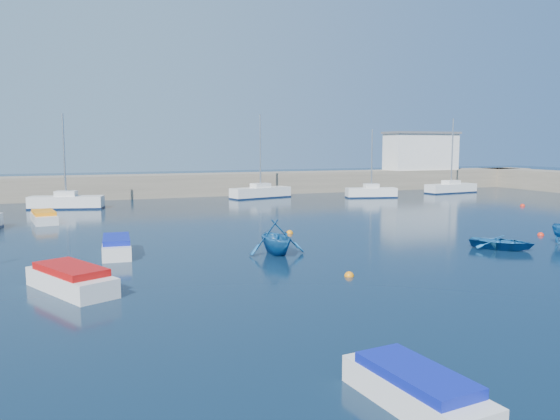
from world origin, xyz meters
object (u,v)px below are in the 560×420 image
object	(u,v)px
harbor_office	(421,152)
dinghy_center	(502,243)
sailboat_5	(66,202)
sailboat_8	(451,188)
motorboat_0	(71,279)
dinghy_left	(276,237)
sailboat_7	(371,192)
motorboat_3	(416,389)
sailboat_6	(261,192)
motorboat_2	(44,217)
motorboat_1	(117,246)

from	to	relation	value
harbor_office	dinghy_center	xyz separation A→B (m)	(-22.97, -40.24, -4.73)
sailboat_5	sailboat_8	world-z (taller)	sailboat_8
motorboat_0	dinghy_left	size ratio (longest dim) A/B	1.42
sailboat_7	motorboat_3	distance (m)	51.39
harbor_office	sailboat_7	size ratio (longest dim) A/B	1.28
sailboat_6	sailboat_8	distance (m)	24.89
sailboat_5	sailboat_7	size ratio (longest dim) A/B	1.15
motorboat_3	sailboat_6	bearing A→B (deg)	68.80
motorboat_2	sailboat_5	bearing A→B (deg)	72.28
harbor_office	dinghy_center	size ratio (longest dim) A/B	2.83
sailboat_6	sailboat_5	bearing A→B (deg)	85.13
sailboat_5	motorboat_2	xyz separation A→B (m)	(-1.62, -9.46, -0.24)
motorboat_2	harbor_office	bearing A→B (deg)	13.17
motorboat_3	dinghy_center	world-z (taller)	motorboat_3
harbor_office	motorboat_1	world-z (taller)	harbor_office
sailboat_6	motorboat_0	world-z (taller)	sailboat_6
sailboat_8	motorboat_2	distance (m)	48.37
sailboat_5	motorboat_1	bearing A→B (deg)	-159.07
sailboat_7	motorboat_2	world-z (taller)	sailboat_7
motorboat_0	sailboat_7	bearing A→B (deg)	17.89
motorboat_0	sailboat_8	bearing A→B (deg)	10.27
sailboat_6	dinghy_center	distance (m)	34.68
sailboat_8	motorboat_0	xyz separation A→B (m)	(-45.33, -33.00, -0.12)
motorboat_1	sailboat_8	bearing A→B (deg)	35.28
sailboat_7	dinghy_center	size ratio (longest dim) A/B	2.21
motorboat_1	motorboat_3	size ratio (longest dim) A/B	1.05
sailboat_7	sailboat_8	bearing A→B (deg)	-68.35
sailboat_8	sailboat_5	bearing A→B (deg)	84.52
motorboat_2	motorboat_0	bearing A→B (deg)	-93.27
dinghy_center	dinghy_left	world-z (taller)	dinghy_left
dinghy_center	sailboat_5	bearing A→B (deg)	88.66
motorboat_1	motorboat_0	bearing A→B (deg)	-104.18
sailboat_8	motorboat_1	world-z (taller)	sailboat_8
motorboat_2	motorboat_3	world-z (taller)	motorboat_2
harbor_office	motorboat_2	world-z (taller)	harbor_office
motorboat_3	sailboat_5	bearing A→B (deg)	93.35
motorboat_1	dinghy_center	world-z (taller)	motorboat_1
sailboat_5	motorboat_1	world-z (taller)	sailboat_5
sailboat_8	dinghy_center	xyz separation A→B (m)	(-21.91, -32.13, -0.27)
sailboat_5	sailboat_8	bearing A→B (deg)	-73.68
sailboat_6	motorboat_3	bearing A→B (deg)	150.29
harbor_office	sailboat_5	distance (m)	47.75
motorboat_0	motorboat_2	bearing A→B (deg)	68.98
dinghy_center	sailboat_6	bearing A→B (deg)	56.03
motorboat_0	dinghy_center	xyz separation A→B (m)	(23.42, 0.87, -0.14)
dinghy_center	sailboat_7	bearing A→B (deg)	34.42
sailboat_5	motorboat_3	bearing A→B (deg)	-155.69
motorboat_2	sailboat_8	bearing A→B (deg)	4.64
motorboat_1	motorboat_2	xyz separation A→B (m)	(-4.24, 15.26, -0.04)
sailboat_5	motorboat_2	size ratio (longest dim) A/B	1.91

